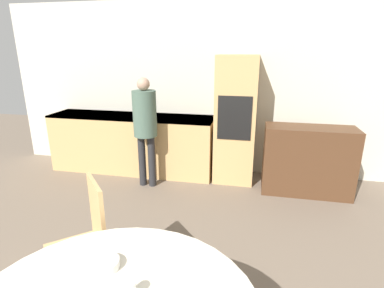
% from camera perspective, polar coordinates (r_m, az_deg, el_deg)
% --- Properties ---
extents(wall_back, '(7.06, 0.05, 2.60)m').
position_cam_1_polar(wall_back, '(4.68, 5.94, 10.25)').
color(wall_back, beige).
rests_on(wall_back, ground_plane).
extents(kitchen_counter, '(2.58, 0.60, 0.91)m').
position_cam_1_polar(kitchen_counter, '(4.87, -11.25, 0.28)').
color(kitchen_counter, tan).
rests_on(kitchen_counter, ground_plane).
extents(oven_unit, '(0.57, 0.59, 1.82)m').
position_cam_1_polar(oven_unit, '(4.39, 8.32, 4.54)').
color(oven_unit, tan).
rests_on(oven_unit, ground_plane).
extents(sideboard, '(1.16, 0.45, 0.93)m').
position_cam_1_polar(sideboard, '(4.31, 21.15, -2.98)').
color(sideboard, '#51331E').
rests_on(sideboard, ground_plane).
extents(chair_far_left, '(0.56, 0.56, 0.98)m').
position_cam_1_polar(chair_far_left, '(2.47, -19.33, -16.42)').
color(chair_far_left, tan).
rests_on(chair_far_left, ground_plane).
extents(person_standing, '(0.32, 0.32, 1.54)m').
position_cam_1_polar(person_standing, '(4.15, -8.93, 4.33)').
color(person_standing, '#262628').
rests_on(person_standing, ground_plane).
extents(bowl_near, '(0.17, 0.17, 0.05)m').
position_cam_1_polar(bowl_near, '(1.82, -16.47, -21.09)').
color(bowl_near, white).
rests_on(bowl_near, dining_table).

